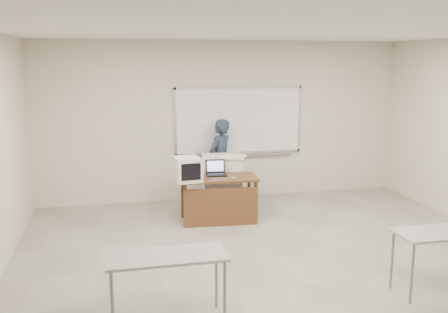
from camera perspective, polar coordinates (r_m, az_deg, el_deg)
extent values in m
cube|color=gray|center=(6.21, 8.37, -14.40)|extent=(7.00, 8.00, 0.01)
cube|color=white|center=(9.55, 1.72, 4.13)|extent=(2.40, 0.03, 1.20)
cube|color=#B7BABC|center=(9.49, 1.75, 7.84)|extent=(2.48, 0.04, 0.04)
cube|color=#B7BABC|center=(9.64, 1.70, 0.46)|extent=(2.48, 0.04, 0.04)
cube|color=#B7BABC|center=(9.32, -5.57, 3.90)|extent=(0.04, 0.04, 1.28)
cube|color=#B7BABC|center=(9.92, 8.58, 4.27)|extent=(0.04, 0.04, 1.28)
cube|color=#B7BABC|center=(9.61, 1.77, 0.18)|extent=(2.16, 0.07, 0.02)
cube|color=#989A95|center=(5.11, -6.57, -11.26)|extent=(1.20, 0.50, 0.03)
cylinder|color=slate|center=(5.06, -12.67, -16.26)|extent=(0.03, 0.03, 0.70)
cylinder|color=slate|center=(5.17, 0.08, -15.39)|extent=(0.03, 0.03, 0.70)
cylinder|color=slate|center=(5.42, -12.70, -14.34)|extent=(0.03, 0.03, 0.70)
cylinder|color=slate|center=(5.52, -0.88, -13.58)|extent=(0.03, 0.03, 0.70)
cube|color=#989A95|center=(6.29, 24.14, -7.89)|extent=(1.20, 0.50, 0.03)
cylinder|color=slate|center=(5.95, 20.69, -12.43)|extent=(0.03, 0.03, 0.70)
cylinder|color=slate|center=(6.26, 18.65, -11.11)|extent=(0.03, 0.03, 0.70)
cube|color=brown|center=(8.22, -0.65, -2.46)|extent=(1.27, 0.63, 0.04)
cube|color=brown|center=(8.05, -0.19, -5.83)|extent=(1.20, 0.03, 0.63)
cylinder|color=#3F2A14|center=(7.97, -4.30, -5.71)|extent=(0.06, 0.06, 0.71)
cylinder|color=#3F2A14|center=(8.21, 3.67, -5.20)|extent=(0.06, 0.06, 0.71)
cylinder|color=#3F2A14|center=(8.46, -4.82, -4.72)|extent=(0.06, 0.06, 0.71)
cylinder|color=#3F2A14|center=(8.68, 2.71, -4.28)|extent=(0.06, 0.06, 0.71)
cube|color=silver|center=(8.89, -0.20, -3.12)|extent=(0.66, 0.47, 0.95)
cube|color=silver|center=(8.78, -0.20, 0.01)|extent=(0.70, 0.51, 0.04)
cube|color=beige|center=(7.98, -4.25, -1.39)|extent=(0.39, 0.41, 0.37)
cube|color=beige|center=(7.76, -4.00, -1.74)|extent=(0.41, 0.04, 0.39)
cube|color=black|center=(7.74, -3.97, -1.78)|extent=(0.31, 0.01, 0.27)
cube|color=black|center=(8.30, -0.88, -2.12)|extent=(0.32, 0.24, 0.02)
cube|color=black|center=(8.29, -0.86, -2.04)|extent=(0.27, 0.14, 0.01)
cube|color=black|center=(8.42, -1.09, -1.10)|extent=(0.32, 0.07, 0.22)
cube|color=#9CADE1|center=(8.41, -1.08, -1.10)|extent=(0.28, 0.05, 0.17)
ellipsoid|color=#A1A3A8|center=(8.06, 1.04, -2.46)|extent=(0.10, 0.08, 0.03)
cube|color=beige|center=(8.69, 0.94, 0.11)|extent=(0.52, 0.28, 0.03)
imported|color=black|center=(9.36, -0.47, -0.46)|extent=(0.68, 0.66, 1.57)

